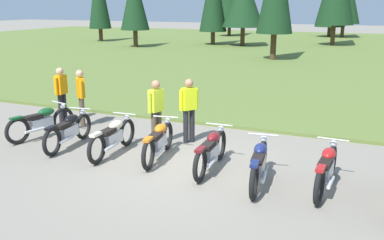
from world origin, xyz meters
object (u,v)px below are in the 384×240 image
object	(u,v)px
motorcycle_orange	(159,141)
rider_in_hivis_vest	(61,92)
motorcycle_british_green	(42,122)
rider_with_back_turned	(81,95)
rider_near_row_end	(189,107)
motorcycle_black	(69,130)
motorcycle_navy	(259,163)
rider_checking_bike	(156,109)
motorcycle_cream	(113,136)
motorcycle_red	(327,169)
motorcycle_maroon	(211,150)

from	to	relation	value
motorcycle_orange	rider_in_hivis_vest	distance (m)	4.54
motorcycle_british_green	rider_with_back_turned	world-z (taller)	rider_with_back_turned
motorcycle_british_green	rider_near_row_end	distance (m)	4.00
motorcycle_black	motorcycle_navy	size ratio (longest dim) A/B	1.00
rider_near_row_end	rider_in_hivis_vest	bearing A→B (deg)	175.80
rider_near_row_end	rider_checking_bike	xyz separation A→B (m)	(-0.68, -0.50, 0.00)
motorcycle_navy	rider_checking_bike	world-z (taller)	rider_checking_bike
motorcycle_cream	rider_with_back_turned	world-z (taller)	rider_with_back_turned
motorcycle_cream	motorcycle_red	xyz separation A→B (m)	(4.93, -0.15, 0.00)
rider_near_row_end	rider_with_back_turned	world-z (taller)	same
motorcycle_maroon	rider_near_row_end	bearing A→B (deg)	127.53
motorcycle_red	rider_near_row_end	world-z (taller)	rider_near_row_end
motorcycle_navy	motorcycle_british_green	bearing A→B (deg)	173.02
motorcycle_red	rider_with_back_turned	distance (m)	7.37
motorcycle_cream	rider_checking_bike	bearing A→B (deg)	58.89
motorcycle_maroon	rider_in_hivis_vest	bearing A→B (deg)	161.14
motorcycle_british_green	motorcycle_navy	size ratio (longest dim) A/B	0.98
motorcycle_british_green	motorcycle_red	distance (m)	7.43
motorcycle_orange	motorcycle_maroon	xyz separation A→B (m)	(1.36, -0.16, 0.00)
motorcycle_black	motorcycle_navy	bearing A→B (deg)	-4.68
rider_in_hivis_vest	rider_with_back_turned	bearing A→B (deg)	-10.08
motorcycle_cream	motorcycle_orange	distance (m)	1.16
motorcycle_navy	rider_in_hivis_vest	distance (m)	7.06
motorcycle_cream	motorcycle_navy	distance (m)	3.68
motorcycle_british_green	rider_in_hivis_vest	bearing A→B (deg)	109.33
motorcycle_british_green	motorcycle_orange	bearing A→B (deg)	-3.71
motorcycle_cream	motorcycle_orange	bearing A→B (deg)	6.53
rider_checking_bike	motorcycle_black	bearing A→B (deg)	-152.43
motorcycle_cream	motorcycle_maroon	size ratio (longest dim) A/B	1.00
motorcycle_orange	rider_in_hivis_vest	size ratio (longest dim) A/B	1.25
motorcycle_red	motorcycle_black	bearing A→B (deg)	178.44
motorcycle_navy	rider_in_hivis_vest	xyz separation A→B (m)	(-6.67, 2.25, 0.51)
motorcycle_black	motorcycle_navy	distance (m)	5.00
motorcycle_black	motorcycle_orange	bearing A→B (deg)	2.53
motorcycle_red	motorcycle_navy	bearing A→B (deg)	-169.34
rider_near_row_end	rider_in_hivis_vest	distance (m)	4.33
motorcycle_british_green	motorcycle_black	world-z (taller)	same
motorcycle_cream	rider_near_row_end	world-z (taller)	rider_near_row_end
motorcycle_orange	motorcycle_red	size ratio (longest dim) A/B	0.99
motorcycle_orange	motorcycle_red	xyz separation A→B (m)	(3.77, -0.28, 0.00)
motorcycle_orange	rider_with_back_turned	bearing A→B (deg)	154.64
motorcycle_orange	motorcycle_maroon	distance (m)	1.37
motorcycle_black	motorcycle_red	distance (m)	6.25
motorcycle_red	rider_checking_bike	xyz separation A→B (m)	(-4.30, 1.19, 0.51)
motorcycle_british_green	motorcycle_navy	bearing A→B (deg)	-6.98
motorcycle_british_green	motorcycle_maroon	distance (m)	5.01
motorcycle_navy	motorcycle_red	world-z (taller)	same
motorcycle_black	rider_with_back_turned	distance (m)	1.96
motorcycle_cream	motorcycle_maroon	xyz separation A→B (m)	(2.51, -0.03, 0.00)
motorcycle_orange	rider_checking_bike	distance (m)	1.17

